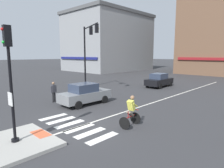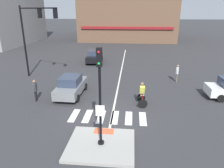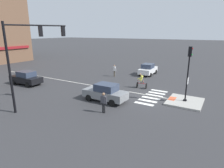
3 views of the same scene
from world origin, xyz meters
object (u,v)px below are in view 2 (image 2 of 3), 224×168
(cyclist, at_px, (142,94))
(pedestrian_at_curb_left, at_px, (35,89))
(car_grey_westbound_near, at_px, (71,86))
(traffic_light_mast, at_px, (33,30))
(signal_pole, at_px, (100,90))
(car_black_westbound_distant, at_px, (94,56))
(pedestrian_waiting_far_side, at_px, (177,72))

(cyclist, relative_size, pedestrian_at_curb_left, 1.01)
(car_grey_westbound_near, distance_m, pedestrian_at_curb_left, 2.73)
(traffic_light_mast, xyz_separation_m, cyclist, (10.18, -5.41, -3.90))
(car_grey_westbound_near, xyz_separation_m, pedestrian_at_curb_left, (-2.36, -1.36, 0.17))
(traffic_light_mast, relative_size, car_grey_westbound_near, 1.68)
(traffic_light_mast, bearing_deg, cyclist, -28.01)
(car_grey_westbound_near, bearing_deg, pedestrian_at_curb_left, -150.09)
(traffic_light_mast, bearing_deg, signal_pole, -53.07)
(car_grey_westbound_near, height_order, car_black_westbound_distant, same)
(signal_pole, distance_m, pedestrian_waiting_far_side, 12.35)
(car_grey_westbound_near, distance_m, cyclist, 5.71)
(car_black_westbound_distant, distance_m, cyclist, 13.81)
(pedestrian_waiting_far_side, bearing_deg, traffic_light_mast, -179.39)
(car_grey_westbound_near, bearing_deg, signal_pole, -62.52)
(traffic_light_mast, distance_m, car_black_westbound_distant, 9.35)
(cyclist, bearing_deg, pedestrian_waiting_far_side, 57.67)
(pedestrian_at_curb_left, relative_size, pedestrian_waiting_far_side, 1.00)
(signal_pole, distance_m, pedestrian_at_curb_left, 7.92)
(pedestrian_at_curb_left, bearing_deg, traffic_light_mast, 112.25)
(car_black_westbound_distant, xyz_separation_m, pedestrian_waiting_far_side, (9.20, -7.03, 0.17))
(signal_pole, xyz_separation_m, car_black_westbound_distant, (-3.46, 17.76, -2.26))
(car_black_westbound_distant, relative_size, pedestrian_at_curb_left, 2.48)
(traffic_light_mast, distance_m, pedestrian_waiting_far_side, 14.21)
(car_grey_westbound_near, distance_m, pedestrian_waiting_far_side, 10.05)
(pedestrian_at_curb_left, bearing_deg, signal_pole, -41.67)
(traffic_light_mast, bearing_deg, pedestrian_at_curb_left, -67.75)
(car_grey_westbound_near, bearing_deg, pedestrian_waiting_far_side, 25.33)
(signal_pole, relative_size, car_grey_westbound_near, 1.18)
(cyclist, height_order, pedestrian_waiting_far_side, cyclist)
(signal_pole, relative_size, pedestrian_at_curb_left, 2.91)
(traffic_light_mast, distance_m, cyclist, 12.17)
(car_grey_westbound_near, relative_size, cyclist, 2.46)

